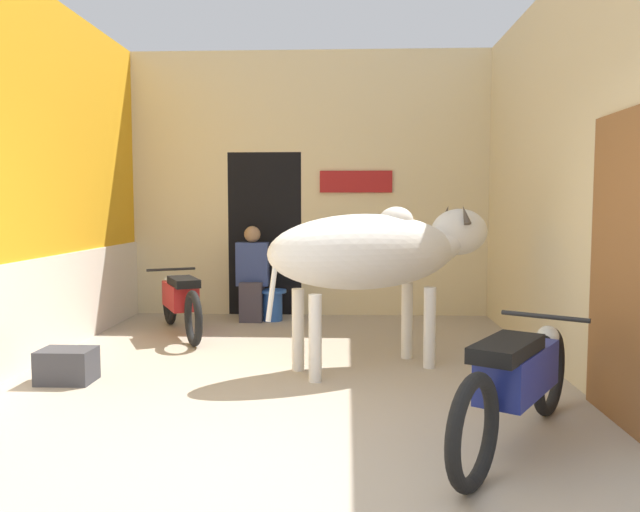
{
  "coord_description": "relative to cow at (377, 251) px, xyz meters",
  "views": [
    {
      "loc": [
        0.51,
        -3.31,
        1.47
      ],
      "look_at": [
        0.27,
        2.24,
        1.02
      ],
      "focal_mm": 35.0,
      "sensor_mm": 36.0,
      "label": 1
    }
  ],
  "objects": [
    {
      "name": "ground_plane",
      "position": [
        -0.78,
        -2.26,
        -1.06
      ],
      "size": [
        30.0,
        30.0,
        0.0
      ],
      "primitive_type": "plane",
      "color": "tan"
    },
    {
      "name": "motorcycle_near",
      "position": [
        0.76,
        -1.84,
        -0.64
      ],
      "size": [
        1.16,
        1.76,
        0.74
      ],
      "color": "black",
      "rests_on": "ground_plane"
    },
    {
      "name": "plastic_stool",
      "position": [
        -1.22,
        2.27,
        -0.85
      ],
      "size": [
        0.35,
        0.35,
        0.4
      ],
      "color": "#2856B2",
      "rests_on": "ground_plane"
    },
    {
      "name": "crate",
      "position": [
        -2.6,
        -0.58,
        -0.92
      ],
      "size": [
        0.44,
        0.32,
        0.28
      ],
      "color": "#38383D",
      "rests_on": "ground_plane"
    },
    {
      "name": "shopkeeper_seated",
      "position": [
        -1.48,
        2.26,
        -0.43
      ],
      "size": [
        0.41,
        0.33,
        1.21
      ],
      "color": "#3D3842",
      "rests_on": "ground_plane"
    },
    {
      "name": "wall_back_with_doorway",
      "position": [
        -0.98,
        2.96,
        0.46
      ],
      "size": [
        4.73,
        0.93,
        3.5
      ],
      "color": "beige",
      "rests_on": "ground_plane"
    },
    {
      "name": "motorcycle_far",
      "position": [
        -2.17,
        1.36,
        -0.65
      ],
      "size": [
        0.96,
        1.74,
        0.72
      ],
      "color": "black",
      "rests_on": "ground_plane"
    },
    {
      "name": "wall_left_shopfront",
      "position": [
        -3.23,
        0.21,
        0.63
      ],
      "size": [
        0.25,
        4.98,
        3.5
      ],
      "color": "orange",
      "rests_on": "ground_plane"
    },
    {
      "name": "cow",
      "position": [
        0.0,
        0.0,
        0.0
      ],
      "size": [
        2.23,
        1.45,
        1.48
      ],
      "color": "silver",
      "rests_on": "ground_plane"
    },
    {
      "name": "wall_right_with_door",
      "position": [
        1.67,
        0.17,
        0.67
      ],
      "size": [
        0.22,
        4.98,
        3.5
      ],
      "color": "beige",
      "rests_on": "ground_plane"
    }
  ]
}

